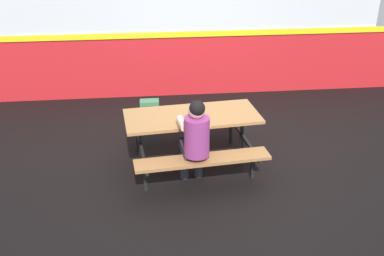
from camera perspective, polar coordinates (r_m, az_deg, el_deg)
name	(u,v)px	position (r m, az deg, el deg)	size (l,w,h in m)	color
ground_plane	(215,163)	(6.20, 2.91, -4.52)	(10.00, 10.00, 0.02)	black
accent_backdrop	(194,28)	(8.14, 0.27, 12.64)	(8.00, 0.14, 2.60)	red
picnic_table_main	(192,126)	(5.88, 0.00, 0.20)	(1.80, 1.70, 0.74)	#9E6B3D
student_nearer	(195,137)	(5.32, 0.43, -1.14)	(0.39, 0.54, 1.21)	#2D2D38
backpack_dark	(150,113)	(7.17, -5.38, 1.87)	(0.30, 0.22, 0.44)	#3F724C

